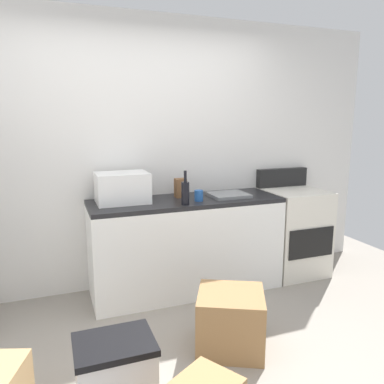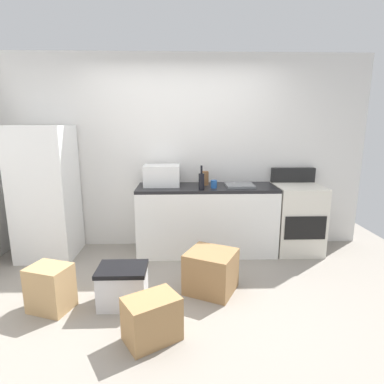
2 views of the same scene
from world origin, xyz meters
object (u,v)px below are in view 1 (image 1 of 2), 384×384
at_px(wine_bottle, 185,192).
at_px(cardboard_box_large, 230,321).
at_px(stove_oven, 293,230).
at_px(microwave, 122,188).
at_px(knife_block, 180,188).
at_px(storage_bin, 115,370).
at_px(coffee_mug, 199,196).

distance_m(wine_bottle, cardboard_box_large, 1.14).
relative_size(stove_oven, microwave, 2.39).
xyz_separation_m(stove_oven, microwave, (-1.80, 0.06, 0.57)).
bearing_deg(knife_block, storage_bin, -122.75).
relative_size(knife_block, cardboard_box_large, 0.39).
distance_m(microwave, cardboard_box_large, 1.47).
bearing_deg(stove_oven, wine_bottle, -170.61).
distance_m(microwave, coffee_mug, 0.69).
distance_m(coffee_mug, storage_bin, 1.67).
bearing_deg(knife_block, wine_bottle, -101.06).
xyz_separation_m(microwave, cardboard_box_large, (0.55, -1.09, -0.82)).
distance_m(microwave, wine_bottle, 0.57).
relative_size(coffee_mug, knife_block, 0.56).
bearing_deg(cardboard_box_large, stove_oven, 39.57).
distance_m(knife_block, storage_bin, 1.79).
relative_size(microwave, knife_block, 2.56).
height_order(stove_oven, storage_bin, stove_oven).
distance_m(coffee_mug, knife_block, 0.24).
height_order(microwave, coffee_mug, microwave).
relative_size(microwave, storage_bin, 1.00).
distance_m(coffee_mug, cardboard_box_large, 1.17).
bearing_deg(stove_oven, cardboard_box_large, -140.43).
bearing_deg(coffee_mug, microwave, 164.55).
xyz_separation_m(knife_block, cardboard_box_large, (-0.01, -1.13, -0.78)).
bearing_deg(microwave, wine_bottle, -28.78).
bearing_deg(coffee_mug, cardboard_box_large, -96.89).
bearing_deg(coffee_mug, storage_bin, -130.60).
height_order(coffee_mug, knife_block, knife_block).
distance_m(stove_oven, knife_block, 1.35).
xyz_separation_m(coffee_mug, knife_block, (-0.10, 0.22, 0.04)).
bearing_deg(cardboard_box_large, coffee_mug, 83.11).
relative_size(wine_bottle, coffee_mug, 3.00).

